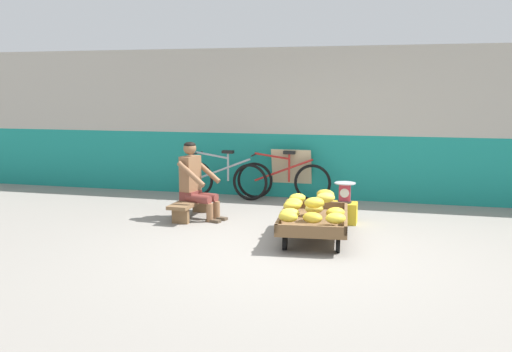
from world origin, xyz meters
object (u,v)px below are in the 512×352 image
Objects in this scene: weighing_scale at (345,192)px; bicycle_far_left at (283,180)px; plastic_crate at (344,213)px; banana_cart at (314,222)px; low_bench at (191,204)px; vendor_seated at (195,181)px; sign_board at (292,174)px; bicycle_near_left at (223,179)px.

bicycle_far_left is at bearing 129.20° from weighing_scale.
plastic_crate is 0.22× the size of bicycle_far_left.
banana_cart is 1.36× the size of low_bench.
bicycle_far_left is at bearing 59.75° from vendor_seated.
weighing_scale is at bearing 5.13° from low_bench.
low_bench is 0.97× the size of vendor_seated.
plastic_crate is 2.00m from sign_board.
weighing_scale is 1.89m from bicycle_far_left.
vendor_seated is at bearing -174.06° from plastic_crate.
plastic_crate is at bearing 5.94° from vendor_seated.
plastic_crate is at bearing -30.36° from bicycle_near_left.
sign_board is at bearing 59.62° from vendor_seated.
bicycle_near_left reaches higher than weighing_scale.
bicycle_far_left is (-1.20, 1.46, 0.20)m from plastic_crate.
bicycle_near_left is 1.89× the size of sign_board.
vendor_seated reaches higher than bicycle_far_left.
low_bench is 2.29m from weighing_scale.
sign_board is (1.19, 1.86, 0.24)m from low_bench.
banana_cart is 1.72× the size of sign_board.
low_bench is (-1.97, 0.79, -0.04)m from banana_cart.
weighing_scale is at bearing 73.54° from banana_cart.
banana_cart is at bearing -69.88° from bicycle_far_left.
bicycle_far_left is (-0.90, 2.46, 0.11)m from banana_cart.
bicycle_far_left is at bearing 57.30° from low_bench.
bicycle_far_left reaches higher than plastic_crate.
vendor_seated is 2.23m from plastic_crate.
weighing_scale is (2.18, 0.23, -0.11)m from vendor_seated.
bicycle_near_left is at bearing 92.44° from vendor_seated.
banana_cart is at bearing -21.87° from low_bench.
weighing_scale is at bearing -90.00° from plastic_crate.
vendor_seated is at bearing -120.25° from bicycle_far_left.
banana_cart is 5.02× the size of weighing_scale.
weighing_scale is (2.27, 0.20, 0.25)m from low_bench.
vendor_seated reaches higher than low_bench.
bicycle_far_left is (1.07, 1.67, 0.15)m from low_bench.
low_bench is 0.67× the size of bicycle_near_left.
low_bench is at bearing -174.85° from plastic_crate.
sign_board reaches higher than plastic_crate.
banana_cart is 1.06m from weighing_scale.
low_bench is 0.38m from vendor_seated.
banana_cart reaches higher than plastic_crate.
bicycle_far_left is at bearing 110.12° from banana_cart.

